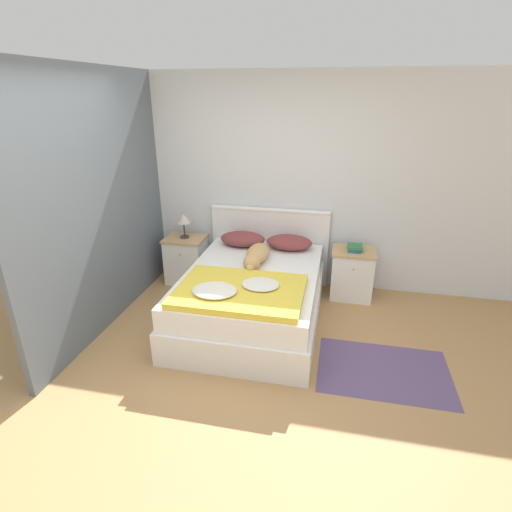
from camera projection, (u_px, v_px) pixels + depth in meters
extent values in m
plane|color=tan|center=(218.00, 381.00, 3.44)|extent=(16.00, 16.00, 0.00)
cube|color=silver|center=(265.00, 183.00, 4.88)|extent=(9.00, 0.06, 2.55)
cube|color=slate|center=(113.00, 198.00, 4.18)|extent=(0.06, 3.10, 2.55)
cube|color=white|center=(252.00, 306.00, 4.31)|extent=(1.41, 1.97, 0.33)
cube|color=white|center=(252.00, 282.00, 4.20)|extent=(1.35, 1.91, 0.24)
cube|color=white|center=(269.00, 246.00, 5.10)|extent=(1.49, 0.04, 0.96)
cylinder|color=white|center=(270.00, 210.00, 4.92)|extent=(1.49, 0.06, 0.06)
cube|color=white|center=(186.00, 260.00, 5.17)|extent=(0.48, 0.38, 0.57)
cube|color=tan|center=(185.00, 239.00, 5.05)|extent=(0.50, 0.41, 0.03)
sphere|color=tan|center=(180.00, 255.00, 4.93)|extent=(0.02, 0.02, 0.02)
cube|color=white|center=(352.00, 275.00, 4.76)|extent=(0.48, 0.38, 0.57)
cube|color=tan|center=(354.00, 252.00, 4.65)|extent=(0.50, 0.41, 0.03)
sphere|color=tan|center=(353.00, 269.00, 4.52)|extent=(0.02, 0.02, 0.02)
ellipsoid|color=brown|center=(243.00, 239.00, 4.86)|extent=(0.54, 0.37, 0.16)
ellipsoid|color=brown|center=(289.00, 242.00, 4.75)|extent=(0.54, 0.37, 0.16)
cube|color=yellow|center=(240.00, 291.00, 3.69)|extent=(1.17, 0.86, 0.06)
ellipsoid|color=silver|center=(215.00, 290.00, 3.59)|extent=(0.41, 0.34, 0.05)
ellipsoid|color=silver|center=(261.00, 284.00, 3.72)|extent=(0.35, 0.30, 0.05)
ellipsoid|color=tan|center=(258.00, 253.00, 4.42)|extent=(0.24, 0.52, 0.16)
sphere|color=tan|center=(252.00, 264.00, 4.15)|extent=(0.18, 0.18, 0.18)
ellipsoid|color=tan|center=(250.00, 268.00, 4.08)|extent=(0.08, 0.10, 0.07)
cone|color=tan|center=(247.00, 257.00, 4.14)|extent=(0.06, 0.06, 0.06)
cone|color=tan|center=(257.00, 257.00, 4.12)|extent=(0.06, 0.06, 0.06)
ellipsoid|color=tan|center=(265.00, 250.00, 4.62)|extent=(0.15, 0.23, 0.06)
cube|color=#285689|center=(354.00, 249.00, 4.63)|extent=(0.14, 0.20, 0.03)
cube|color=#337547|center=(355.00, 247.00, 4.64)|extent=(0.17, 0.19, 0.03)
cylinder|color=#2D2D33|center=(185.00, 237.00, 5.05)|extent=(0.11, 0.11, 0.02)
cylinder|color=#2D2D33|center=(184.00, 229.00, 5.01)|extent=(0.02, 0.02, 0.18)
cone|color=beige|center=(183.00, 218.00, 4.96)|extent=(0.19, 0.19, 0.11)
cube|color=#604C75|center=(383.00, 371.00, 3.56)|extent=(1.15, 0.81, 0.00)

